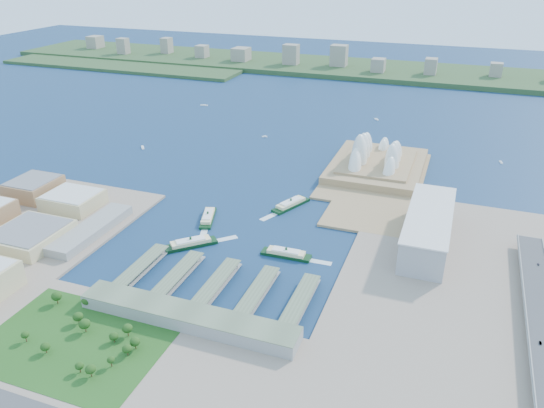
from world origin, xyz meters
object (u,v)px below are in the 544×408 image
at_px(ferry_a, 208,216).
at_px(ferry_c, 191,242).
at_px(toaster_building, 428,228).
at_px(ferry_b, 291,203).
at_px(car_b, 540,343).
at_px(ferry_d, 286,252).
at_px(car_c, 538,264).
at_px(opera_house, 378,150).

xyz_separation_m(ferry_a, ferry_c, (10.93, -64.31, 0.41)).
relative_size(toaster_building, ferry_a, 2.89).
height_order(ferry_a, ferry_b, ferry_b).
height_order(ferry_b, car_b, car_b).
xyz_separation_m(toaster_building, ferry_c, (-242.93, -91.97, -15.01)).
xyz_separation_m(ferry_c, car_b, (343.93, -63.28, 10.08)).
height_order(ferry_b, ferry_d, ferry_b).
bearing_deg(ferry_b, car_c, 9.77).
distance_m(ferry_d, car_c, 251.18).
xyz_separation_m(opera_house, ferry_a, (-163.86, -227.66, -26.92)).
bearing_deg(ferry_c, opera_house, -70.97).
relative_size(opera_house, car_b, 41.25).
xyz_separation_m(toaster_building, ferry_d, (-137.48, -75.96, -15.43)).
relative_size(ferry_d, car_c, 12.54).
bearing_deg(ferry_d, ferry_b, 14.63).
height_order(ferry_c, car_c, car_c).
distance_m(ferry_a, car_b, 377.25).
bearing_deg(car_b, ferry_b, -35.80).
distance_m(ferry_a, car_c, 363.01).
bearing_deg(car_b, ferry_d, -18.39).
bearing_deg(ferry_a, ferry_d, -40.57).
xyz_separation_m(ferry_a, ferry_d, (116.38, -48.30, -0.00)).
height_order(opera_house, ferry_c, opera_house).
bearing_deg(ferry_d, toaster_building, -62.41).
distance_m(opera_house, ferry_b, 180.50).
bearing_deg(ferry_d, car_c, -80.48).
relative_size(ferry_c, ferry_d, 1.08).
distance_m(toaster_building, ferry_d, 157.83).
bearing_deg(opera_house, ferry_d, -99.76).
xyz_separation_m(ferry_a, car_c, (362.86, -1.05, 10.39)).
height_order(toaster_building, ferry_d, toaster_building).
height_order(ferry_b, car_c, car_c).
relative_size(toaster_building, car_c, 36.21).
bearing_deg(ferry_a, toaster_building, -11.81).
bearing_deg(ferry_a, opera_house, 36.23).
bearing_deg(car_c, ferry_c, 10.19).
bearing_deg(car_b, ferry_c, -10.42).
relative_size(ferry_a, ferry_c, 0.92).
relative_size(opera_house, toaster_building, 1.16).
bearing_deg(ferry_c, ferry_a, -33.68).
bearing_deg(car_b, opera_house, -61.74).
height_order(opera_house, ferry_b, opera_house).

